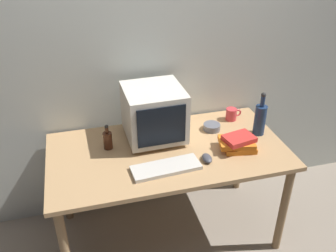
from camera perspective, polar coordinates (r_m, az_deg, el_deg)
name	(u,v)px	position (r m, az deg, el deg)	size (l,w,h in m)	color
ground_plane	(168,231)	(2.90, 0.00, -16.04)	(6.00, 6.00, 0.00)	gray
back_wall	(151,53)	(2.58, -2.72, 11.27)	(4.00, 0.08, 2.50)	beige
desk	(168,160)	(2.45, 0.00, -5.37)	(1.55, 0.81, 0.75)	tan
crt_monitor	(154,113)	(2.43, -2.21, 1.99)	(0.39, 0.40, 0.37)	beige
keyboard	(166,168)	(2.23, -0.31, -6.52)	(0.42, 0.15, 0.02)	beige
computer_mouse	(207,158)	(2.31, 6.10, -5.02)	(0.06, 0.10, 0.04)	#3F3F47
bottle_tall	(260,119)	(2.59, 14.18, 1.12)	(0.08, 0.08, 0.32)	navy
bottle_short	(108,140)	(2.41, -9.40, -2.12)	(0.06, 0.06, 0.18)	#472314
book_stack	(238,143)	(2.43, 10.90, -2.59)	(0.26, 0.20, 0.10)	orange
mug	(232,114)	(2.76, 9.90, 1.84)	(0.12, 0.08, 0.09)	#CC383D
cd_spindle	(212,127)	(2.62, 6.85, -0.14)	(0.12, 0.12, 0.04)	#595B66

